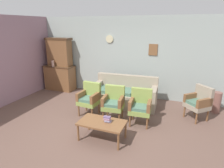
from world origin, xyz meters
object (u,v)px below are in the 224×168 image
side_cabinet (60,78)px  book_stack_on_table (107,119)px  floor_vase_by_wall (216,102)px  vase_on_cabinet (53,64)px  armchair_by_doorway (140,105)px  floral_couch (125,95)px  armchair_near_couch_end (113,102)px  coffee_table (102,124)px  armchair_row_middle (89,97)px  wingback_chair_by_fireplace (199,101)px

side_cabinet → book_stack_on_table: size_ratio=6.89×
book_stack_on_table → floor_vase_by_wall: 3.36m
vase_on_cabinet → floor_vase_by_wall: (5.51, 0.09, -0.74)m
vase_on_cabinet → armchair_by_doorway: size_ratio=0.25×
vase_on_cabinet → armchair_by_doorway: bearing=-20.4°
vase_on_cabinet → floor_vase_by_wall: bearing=0.9°
floral_couch → vase_on_cabinet: bearing=173.3°
floral_couch → armchair_near_couch_end: bearing=-89.4°
book_stack_on_table → floral_couch: bearing=96.5°
coffee_table → floral_couch: bearing=93.2°
book_stack_on_table → vase_on_cabinet: bearing=143.9°
vase_on_cabinet → armchair_near_couch_end: size_ratio=0.25×
floral_couch → floor_vase_by_wall: (2.60, 0.43, -0.02)m
armchair_near_couch_end → floor_vase_by_wall: (2.58, 1.46, -0.20)m
floral_couch → armchair_near_couch_end: same height
coffee_table → book_stack_on_table: bearing=21.3°
armchair_near_couch_end → coffee_table: bearing=-84.0°
book_stack_on_table → floor_vase_by_wall: size_ratio=0.28×
side_cabinet → armchair_row_middle: size_ratio=1.28×
armchair_near_couch_end → floor_vase_by_wall: bearing=29.4°
floor_vase_by_wall → coffee_table: bearing=-135.8°
side_cabinet → coffee_table: side_cabinet is taller
armchair_near_couch_end → coffee_table: 0.97m
armchair_row_middle → book_stack_on_table: size_ratio=5.37×
side_cabinet → armchair_by_doorway: 3.82m
wingback_chair_by_fireplace → armchair_by_doorway: bearing=-149.7°
vase_on_cabinet → armchair_by_doorway: (3.63, -1.35, -0.54)m
floral_couch → wingback_chair_by_fireplace: 2.10m
armchair_row_middle → floral_couch: bearing=54.2°
vase_on_cabinet → book_stack_on_table: vase_on_cabinet is taller
armchair_near_couch_end → wingback_chair_by_fireplace: same height
armchair_row_middle → wingback_chair_by_fireplace: 2.91m
book_stack_on_table → armchair_row_middle: bearing=134.3°
floral_couch → armchair_row_middle: (-0.71, -0.99, 0.17)m
vase_on_cabinet → coffee_table: 3.87m
side_cabinet → vase_on_cabinet: bearing=-124.9°
vase_on_cabinet → floor_vase_by_wall: vase_on_cabinet is taller
side_cabinet → vase_on_cabinet: vase_on_cabinet is taller
side_cabinet → armchair_near_couch_end: (2.79, -1.56, 0.03)m
armchair_near_couch_end → floor_vase_by_wall: size_ratio=1.49×
floral_couch → armchair_row_middle: bearing=-125.8°
armchair_near_couch_end → wingback_chair_by_fireplace: size_ratio=1.00×
armchair_near_couch_end → armchair_by_doorway: 0.71m
armchair_by_doorway → wingback_chair_by_fireplace: 1.58m
side_cabinet → floral_couch: side_cabinet is taller
armchair_row_middle → floor_vase_by_wall: size_ratio=1.49×
wingback_chair_by_fireplace → book_stack_on_table: size_ratio=5.37×
armchair_row_middle → book_stack_on_table: (0.93, -0.96, -0.02)m
armchair_near_couch_end → wingback_chair_by_fireplace: (2.08, 0.82, 0.00)m
side_cabinet → vase_on_cabinet: 0.62m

